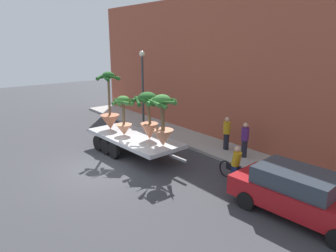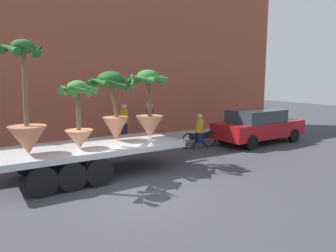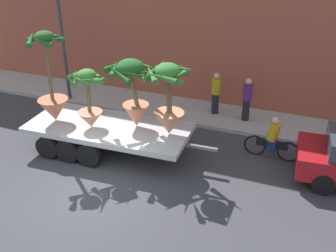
# 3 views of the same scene
# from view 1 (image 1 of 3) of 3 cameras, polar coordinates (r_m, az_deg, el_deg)

# --- Properties ---
(ground_plane) EXTENTS (60.00, 60.00, 0.00)m
(ground_plane) POSITION_cam_1_polar(r_m,az_deg,el_deg) (14.52, -12.23, -7.76)
(ground_plane) COLOR #38383D
(sidewalk) EXTENTS (24.00, 2.20, 0.15)m
(sidewalk) POSITION_cam_1_polar(r_m,az_deg,el_deg) (17.80, 5.59, -2.83)
(sidewalk) COLOR #A39E99
(sidewalk) RESTS_ON ground
(building_facade) EXTENTS (24.00, 1.20, 8.05)m
(building_facade) POSITION_cam_1_polar(r_m,az_deg,el_deg) (18.21, 9.85, 10.15)
(building_facade) COLOR #9E4C38
(building_facade) RESTS_ON ground
(flatbed_trailer) EXTENTS (6.51, 2.55, 0.98)m
(flatbed_trailer) POSITION_cam_1_polar(r_m,az_deg,el_deg) (16.03, -6.69, -2.38)
(flatbed_trailer) COLOR #B7BABF
(flatbed_trailer) RESTS_ON ground
(potted_palm_rear) EXTENTS (1.24, 1.23, 2.00)m
(potted_palm_rear) POSITION_cam_1_polar(r_m,az_deg,el_deg) (15.75, -8.09, 1.87)
(potted_palm_rear) COLOR tan
(potted_palm_rear) RESTS_ON flatbed_trailer
(potted_palm_middle) EXTENTS (1.58, 1.60, 2.35)m
(potted_palm_middle) POSITION_cam_1_polar(r_m,az_deg,el_deg) (13.93, -0.99, 0.86)
(potted_palm_middle) COLOR tan
(potted_palm_middle) RESTS_ON flatbed_trailer
(potted_palm_front) EXTENTS (1.77, 1.70, 2.29)m
(potted_palm_front) POSITION_cam_1_polar(r_m,az_deg,el_deg) (14.95, -3.57, 2.37)
(potted_palm_front) COLOR #C17251
(potted_palm_front) RESTS_ON flatbed_trailer
(potted_palm_extra) EXTENTS (1.21, 1.19, 3.08)m
(potted_palm_extra) POSITION_cam_1_polar(r_m,az_deg,el_deg) (16.93, -10.56, 2.94)
(potted_palm_extra) COLOR #B26647
(potted_palm_extra) RESTS_ON flatbed_trailer
(cyclist) EXTENTS (1.84, 0.36, 1.54)m
(cyclist) POSITION_cam_1_polar(r_m,az_deg,el_deg) (13.15, 12.29, -7.10)
(cyclist) COLOR black
(cyclist) RESTS_ON ground
(parked_car) EXTENTS (4.69, 2.19, 1.58)m
(parked_car) POSITION_cam_1_polar(r_m,az_deg,el_deg) (11.20, 22.92, -11.25)
(parked_car) COLOR maroon
(parked_car) RESTS_ON ground
(pedestrian_near_gate) EXTENTS (0.36, 0.36, 1.71)m
(pedestrian_near_gate) POSITION_cam_1_polar(r_m,az_deg,el_deg) (16.28, 10.63, -1.21)
(pedestrian_near_gate) COLOR black
(pedestrian_near_gate) RESTS_ON sidewalk
(pedestrian_far_left) EXTENTS (0.36, 0.36, 1.71)m
(pedestrian_far_left) POSITION_cam_1_polar(r_m,az_deg,el_deg) (15.41, 13.82, -2.35)
(pedestrian_far_left) COLOR black
(pedestrian_far_left) RESTS_ON sidewalk
(street_lamp) EXTENTS (0.36, 0.36, 4.83)m
(street_lamp) POSITION_cam_1_polar(r_m,az_deg,el_deg) (19.94, -4.65, 8.47)
(street_lamp) COLOR #383D42
(street_lamp) RESTS_ON sidewalk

